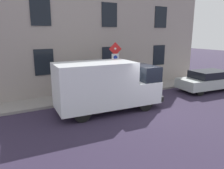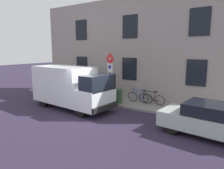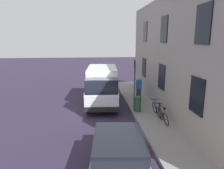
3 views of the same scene
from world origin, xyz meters
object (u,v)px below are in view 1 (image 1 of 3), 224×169
(parked_hatchback, at_px, (207,80))
(pedestrian, at_px, (83,81))
(litter_bin, at_px, (122,86))
(sign_post_stacked, at_px, (115,61))
(bicycle_black, at_px, (137,81))
(bicycle_blue, at_px, (127,83))
(delivery_van, at_px, (106,85))

(parked_hatchback, height_order, pedestrian, pedestrian)
(parked_hatchback, bearing_deg, litter_bin, -13.24)
(sign_post_stacked, relative_size, litter_bin, 3.42)
(bicycle_black, relative_size, bicycle_blue, 1.00)
(sign_post_stacked, distance_m, bicycle_black, 3.11)
(sign_post_stacked, height_order, bicycle_blue, sign_post_stacked)
(delivery_van, distance_m, bicycle_blue, 4.42)
(parked_hatchback, bearing_deg, pedestrian, -12.01)
(sign_post_stacked, relative_size, delivery_van, 0.56)
(delivery_van, bearing_deg, bicycle_black, 40.53)
(delivery_van, relative_size, bicycle_black, 3.18)
(sign_post_stacked, relative_size, pedestrian, 1.79)
(sign_post_stacked, xyz_separation_m, delivery_van, (-1.91, 1.60, -0.88))
(bicycle_black, xyz_separation_m, pedestrian, (-0.32, 4.18, 0.56))
(bicycle_blue, xyz_separation_m, pedestrian, (-0.32, 3.38, 0.56))
(litter_bin, bearing_deg, sign_post_stacked, 103.57)
(sign_post_stacked, bearing_deg, pedestrian, 67.73)
(parked_hatchback, bearing_deg, bicycle_blue, -25.91)
(parked_hatchback, distance_m, pedestrian, 8.44)
(delivery_van, bearing_deg, bicycle_blue, 46.84)
(bicycle_blue, relative_size, pedestrian, 1.00)
(pedestrian, bearing_deg, delivery_van, -69.29)
(delivery_van, bearing_deg, pedestrian, 98.14)
(sign_post_stacked, distance_m, pedestrian, 2.26)
(sign_post_stacked, height_order, pedestrian, sign_post_stacked)
(delivery_van, bearing_deg, sign_post_stacked, 53.83)
(sign_post_stacked, height_order, parked_hatchback, sign_post_stacked)
(parked_hatchback, height_order, bicycle_black, parked_hatchback)
(sign_post_stacked, height_order, delivery_van, sign_post_stacked)
(delivery_van, distance_m, litter_bin, 3.07)
(bicycle_black, bearing_deg, sign_post_stacked, 21.75)
(sign_post_stacked, distance_m, delivery_van, 2.64)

